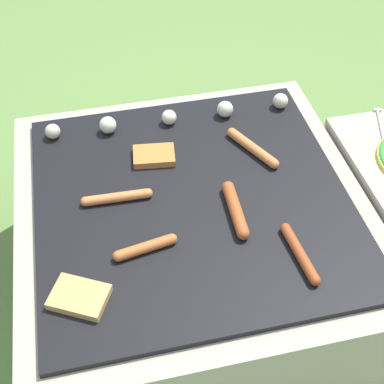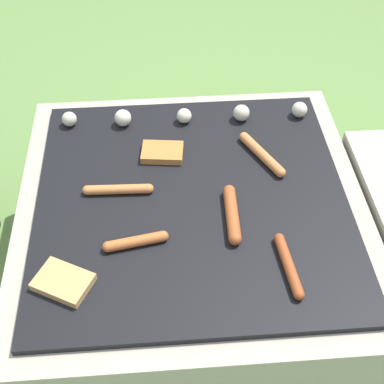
{
  "view_description": "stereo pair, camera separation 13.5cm",
  "coord_description": "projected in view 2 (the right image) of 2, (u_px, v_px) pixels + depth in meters",
  "views": [
    {
      "loc": [
        -0.2,
        -0.9,
        1.42
      ],
      "look_at": [
        0.0,
        0.0,
        0.44
      ],
      "focal_mm": 50.0,
      "sensor_mm": 36.0,
      "label": 1
    },
    {
      "loc": [
        -0.07,
        -0.92,
        1.42
      ],
      "look_at": [
        0.0,
        0.0,
        0.44
      ],
      "focal_mm": 50.0,
      "sensor_mm": 36.0,
      "label": 2
    }
  ],
  "objects": [
    {
      "name": "sausage_back_right",
      "position": [
        262.0,
        154.0,
        1.45
      ],
      "size": [
        0.1,
        0.18,
        0.03
      ],
      "color": "#C6753D",
      "rests_on": "grill"
    },
    {
      "name": "bread_slice_right",
      "position": [
        63.0,
        282.0,
        1.17
      ],
      "size": [
        0.15,
        0.13,
        0.02
      ],
      "color": "tan",
      "rests_on": "grill"
    },
    {
      "name": "ground_plane",
      "position": [
        192.0,
        289.0,
        1.67
      ],
      "size": [
        14.0,
        14.0,
        0.0
      ],
      "primitive_type": "plane",
      "color": "#608442"
    },
    {
      "name": "sausage_back_left",
      "position": [
        289.0,
        265.0,
        1.2
      ],
      "size": [
        0.04,
        0.18,
        0.02
      ],
      "color": "#93421E",
      "rests_on": "grill"
    },
    {
      "name": "sausage_back_center",
      "position": [
        136.0,
        241.0,
        1.25
      ],
      "size": [
        0.16,
        0.05,
        0.03
      ],
      "color": "#B7602D",
      "rests_on": "grill"
    },
    {
      "name": "grill",
      "position": [
        192.0,
        248.0,
        1.52
      ],
      "size": [
        0.9,
        0.9,
        0.42
      ],
      "color": "#A89E8C",
      "rests_on": "ground_plane"
    },
    {
      "name": "bread_slice_center",
      "position": [
        162.0,
        152.0,
        1.46
      ],
      "size": [
        0.12,
        0.09,
        0.02
      ],
      "color": "#B27033",
      "rests_on": "grill"
    },
    {
      "name": "sausage_front_right",
      "position": [
        118.0,
        189.0,
        1.36
      ],
      "size": [
        0.18,
        0.03,
        0.02
      ],
      "color": "#C6753D",
      "rests_on": "grill"
    },
    {
      "name": "sausage_front_center",
      "position": [
        232.0,
        213.0,
        1.3
      ],
      "size": [
        0.04,
        0.19,
        0.03
      ],
      "color": "#A34C23",
      "rests_on": "grill"
    },
    {
      "name": "mushroom_row",
      "position": [
        187.0,
        115.0,
        1.56
      ],
      "size": [
        0.72,
        0.06,
        0.05
      ],
      "color": "beige",
      "rests_on": "grill"
    }
  ]
}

